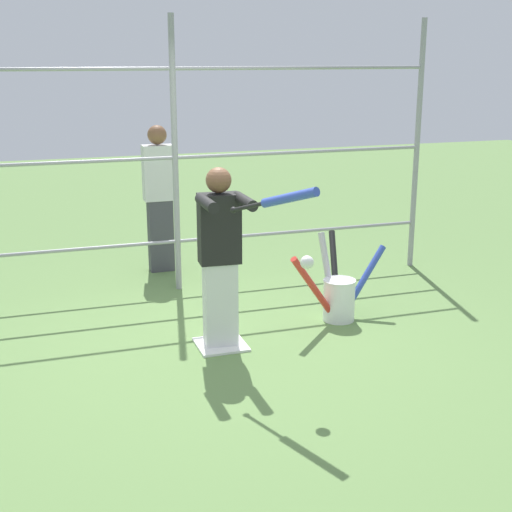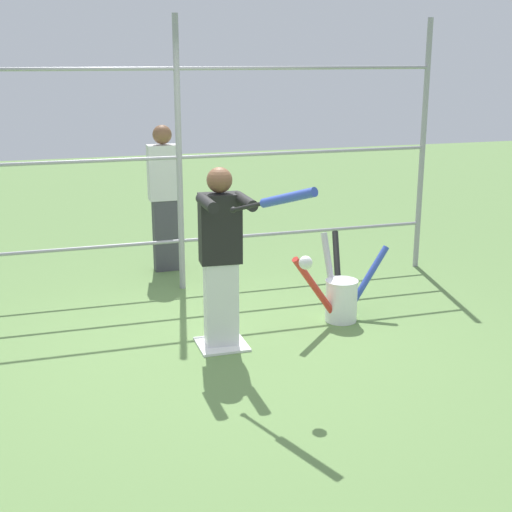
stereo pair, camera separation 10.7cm
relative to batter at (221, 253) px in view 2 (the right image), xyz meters
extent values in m
plane|color=#608447|center=(0.00, -0.01, -0.81)|extent=(24.00, 24.00, 0.00)
cube|color=white|center=(0.00, -0.01, -0.80)|extent=(0.40, 0.40, 0.02)
cylinder|color=#939399|center=(-2.72, -1.61, 0.55)|extent=(0.06, 0.06, 2.72)
cylinder|color=#939399|center=(0.00, -1.61, 0.55)|extent=(0.06, 0.06, 2.72)
cylinder|color=#939399|center=(0.00, -1.61, -0.30)|extent=(5.43, 0.04, 0.04)
cylinder|color=#939399|center=(0.00, -1.61, 0.55)|extent=(5.43, 0.04, 0.04)
cylinder|color=#939399|center=(0.00, -1.61, 1.40)|extent=(5.43, 0.04, 0.04)
cube|color=silver|center=(0.00, -0.01, -0.45)|extent=(0.28, 0.19, 0.72)
cube|color=black|center=(0.00, -0.01, 0.20)|extent=(0.34, 0.21, 0.56)
sphere|color=brown|center=(0.00, -0.01, 0.58)|extent=(0.20, 0.20, 0.20)
cylinder|color=black|center=(-0.15, 0.19, 0.45)|extent=(0.09, 0.40, 0.09)
cylinder|color=black|center=(0.15, 0.17, 0.45)|extent=(0.09, 0.40, 0.09)
sphere|color=black|center=(0.00, 0.38, 0.43)|extent=(0.05, 0.05, 0.05)
cylinder|color=black|center=(-0.07, 0.53, 0.48)|extent=(0.17, 0.31, 0.13)
cylinder|color=#334CB2|center=(-0.24, 0.90, 0.60)|extent=(0.27, 0.48, 0.21)
sphere|color=white|center=(-0.36, 0.94, 0.14)|extent=(0.10, 0.10, 0.10)
cylinder|color=white|center=(-1.18, -0.26, -0.62)|extent=(0.29, 0.29, 0.38)
torus|color=white|center=(-1.18, -0.26, -0.43)|extent=(0.30, 0.30, 0.01)
cylinder|color=#B2B2B7|center=(-1.13, -0.41, -0.40)|extent=(0.14, 0.27, 0.75)
cylinder|color=black|center=(-1.27, -0.56, -0.44)|extent=(0.22, 0.56, 0.69)
cylinder|color=red|center=(-0.89, -0.15, -0.45)|extent=(0.54, 0.25, 0.68)
cylinder|color=#334CB2|center=(-1.46, -0.34, -0.48)|extent=(0.51, 0.20, 0.61)
cube|color=#3F3F47|center=(0.04, -2.33, -0.41)|extent=(0.27, 0.17, 0.80)
cube|color=silver|center=(0.04, -2.33, 0.30)|extent=(0.33, 0.18, 0.60)
sphere|color=brown|center=(0.04, -2.33, 0.71)|extent=(0.21, 0.21, 0.21)
camera|label=1|loc=(1.47, 5.30, 1.52)|focal=50.00mm
camera|label=2|loc=(1.37, 5.33, 1.52)|focal=50.00mm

